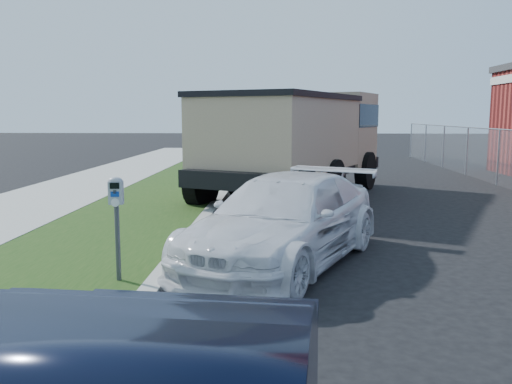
{
  "coord_description": "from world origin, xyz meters",
  "views": [
    {
      "loc": [
        -0.97,
        -7.8,
        2.26
      ],
      "look_at": [
        -1.4,
        1.0,
        1.0
      ],
      "focal_mm": 38.0,
      "sensor_mm": 36.0,
      "label": 1
    }
  ],
  "objects": [
    {
      "name": "dump_truck",
      "position": [
        -0.51,
        7.39,
        1.64
      ],
      "size": [
        5.52,
        7.89,
        2.92
      ],
      "rotation": [
        0.0,
        0.0,
        -0.43
      ],
      "color": "black",
      "rests_on": "ground"
    },
    {
      "name": "streetside",
      "position": [
        -5.57,
        2.0,
        0.07
      ],
      "size": [
        6.12,
        50.0,
        0.15
      ],
      "color": "gray",
      "rests_on": "ground"
    },
    {
      "name": "parking_meter",
      "position": [
        -3.08,
        -1.09,
        1.11
      ],
      "size": [
        0.19,
        0.14,
        1.35
      ],
      "rotation": [
        0.0,
        0.0,
        0.07
      ],
      "color": "#3F4247",
      "rests_on": "ground"
    },
    {
      "name": "white_wagon",
      "position": [
        -0.9,
        0.35,
        0.67
      ],
      "size": [
        3.64,
        4.99,
        1.34
      ],
      "primitive_type": "imported",
      "rotation": [
        0.0,
        0.0,
        -0.43
      ],
      "color": "white",
      "rests_on": "ground"
    },
    {
      "name": "ground",
      "position": [
        0.0,
        0.0,
        0.0
      ],
      "size": [
        120.0,
        120.0,
        0.0
      ],
      "primitive_type": "plane",
      "color": "black",
      "rests_on": "ground"
    }
  ]
}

